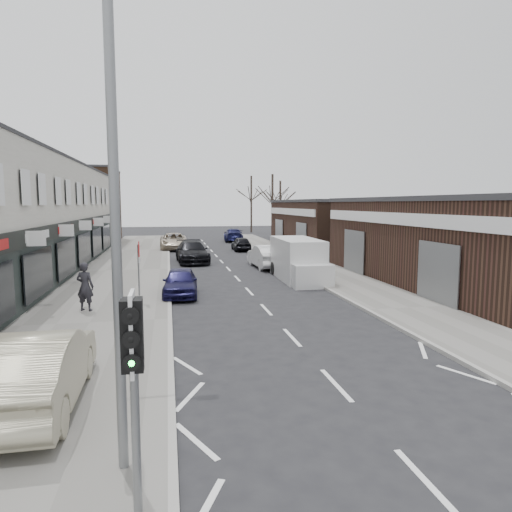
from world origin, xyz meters
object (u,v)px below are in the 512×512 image
parked_car_right_c (233,235)px  street_lamp (126,187)px  white_van (298,260)px  sedan_on_pavement (36,368)px  warning_sign (139,254)px  parked_car_left_b (192,252)px  parked_car_left_a (180,282)px  pedestrian (85,287)px  parked_car_left_c (174,241)px  parked_car_right_a (266,256)px  parked_car_right_b (241,244)px  traffic_light (133,352)px

parked_car_right_c → street_lamp: bearing=85.0°
white_van → sedan_on_pavement: bearing=-122.4°
warning_sign → parked_car_left_b: warning_sign is taller
warning_sign → parked_car_left_a: bearing=41.2°
pedestrian → parked_car_left_c: (3.79, 25.25, -0.32)m
sedan_on_pavement → parked_car_left_b: 24.45m
white_van → parked_car_right_a: size_ratio=1.28×
parked_car_left_b → parked_car_left_c: parked_car_left_b is taller
pedestrian → parked_car_left_a: 4.76m
parked_car_right_b → street_lamp: bearing=79.2°
parked_car_left_a → sedan_on_pavement: bearing=-102.2°
warning_sign → white_van: 9.99m
warning_sign → parked_car_right_a: size_ratio=0.57×
street_lamp → parked_car_right_b: bearing=78.1°
sedan_on_pavement → parked_car_left_c: sedan_on_pavement is taller
parked_car_left_a → traffic_light: bearing=-90.2°
white_van → parked_car_right_c: size_ratio=1.19×
parked_car_left_b → warning_sign: bearing=-105.1°
traffic_light → parked_car_left_a: bearing=86.3°
sedan_on_pavement → parked_car_right_c: 43.47m
sedan_on_pavement → parked_car_right_b: size_ratio=1.30×
street_lamp → warning_sign: (-0.63, 12.80, -2.42)m
traffic_light → pedestrian: size_ratio=1.59×
parked_car_left_b → parked_car_right_c: size_ratio=1.06×
traffic_light → white_van: traffic_light is taller
street_lamp → parked_car_right_b: (7.26, 34.45, -3.97)m
pedestrian → warning_sign: bearing=-126.8°
parked_car_right_b → parked_car_left_a: bearing=74.2°
sedan_on_pavement → parked_car_left_a: (3.29, 11.69, -0.27)m
street_lamp → parked_car_right_c: size_ratio=1.56×
parked_car_right_a → parked_car_right_c: parked_car_right_a is taller
white_van → parked_car_right_b: white_van is taller
pedestrian → parked_car_right_b: size_ratio=0.51×
warning_sign → parked_car_right_a: (7.79, 10.17, -1.42)m
warning_sign → parked_car_left_c: bearing=85.8°
white_van → parked_car_left_b: (-5.60, 8.85, -0.33)m
street_lamp → white_van: street_lamp is taller
pedestrian → parked_car_left_b: (4.99, 15.18, -0.31)m
parked_car_left_c → parked_car_right_c: 10.69m
pedestrian → traffic_light: bearing=123.1°
traffic_light → parked_car_right_b: (7.13, 35.66, -1.76)m
traffic_light → parked_car_right_b: 36.41m
warning_sign → parked_car_left_a: 2.80m
parked_car_left_b → parked_car_right_b: bearing=54.5°
street_lamp → parked_car_left_c: 36.96m
street_lamp → parked_car_left_a: street_lamp is taller
warning_sign → parked_car_right_b: 23.09m
traffic_light → parked_car_left_b: bearing=85.5°
traffic_light → pedestrian: 13.09m
parked_car_left_b → parked_car_right_a: size_ratio=1.14×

